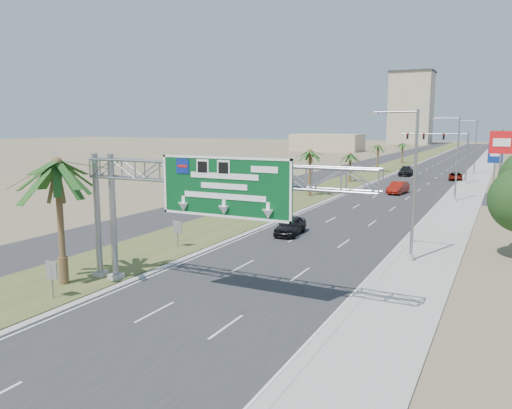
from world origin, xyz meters
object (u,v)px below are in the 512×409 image
object	(u,v)px
sign_gantry	(202,183)
pole_sign_red_far	(503,142)
car_left_lane	(290,226)
car_far	(406,171)
car_mid_lane	(398,188)
palm_near	(57,163)
pole_sign_blue	(495,154)
signal_mast	(453,152)
pole_sign_red_near	(501,147)
car_right_lane	(455,177)

from	to	relation	value
sign_gantry	pole_sign_red_far	xyz separation A→B (m)	(13.03, 65.01, 0.48)
car_left_lane	car_far	xyz separation A→B (m)	(-0.54, 55.15, 0.06)
car_mid_lane	sign_gantry	bearing A→B (deg)	-85.19
palm_near	pole_sign_blue	size ratio (longest dim) A/B	1.22
palm_near	car_left_lane	size ratio (longest dim) A/B	1.87
sign_gantry	signal_mast	world-z (taller)	signal_mast
sign_gantry	car_left_lane	size ratio (longest dim) A/B	3.75
sign_gantry	signal_mast	distance (m)	62.37
car_left_lane	pole_sign_blue	distance (m)	44.88
sign_gantry	signal_mast	size ratio (longest dim) A/B	1.63
pole_sign_red_near	pole_sign_blue	xyz separation A→B (m)	(-0.91, 20.71, -1.83)
pole_sign_blue	pole_sign_red_far	xyz separation A→B (m)	(0.73, 6.46, 1.62)
sign_gantry	car_far	bearing A→B (deg)	91.93
sign_gantry	pole_sign_red_far	size ratio (longest dim) A/B	2.02
car_far	palm_near	bearing A→B (deg)	-99.91
car_left_lane	car_right_lane	world-z (taller)	car_left_lane
pole_sign_blue	pole_sign_red_far	distance (m)	6.70
signal_mast	pole_sign_red_far	size ratio (longest dim) A/B	1.24
car_mid_lane	pole_sign_blue	distance (m)	17.34
car_left_lane	pole_sign_blue	xyz separation A→B (m)	(14.16, 42.38, 4.16)
signal_mast	car_mid_lane	distance (m)	17.37
sign_gantry	pole_sign_red_near	distance (m)	40.08
pole_sign_red_near	pole_sign_red_far	world-z (taller)	pole_sign_red_near
car_left_lane	pole_sign_red_near	world-z (taller)	pole_sign_red_near
car_left_lane	pole_sign_red_far	world-z (taller)	pole_sign_red_far
signal_mast	pole_sign_red_far	xyz separation A→B (m)	(6.79, 2.97, 1.69)
pole_sign_blue	pole_sign_red_near	bearing A→B (deg)	-87.48
pole_sign_blue	car_far	bearing A→B (deg)	139.03
sign_gantry	pole_sign_blue	size ratio (longest dim) A/B	2.45
car_mid_lane	palm_near	bearing A→B (deg)	-94.74
palm_near	signal_mast	bearing A→B (deg)	77.34
sign_gantry	car_far	distance (m)	71.55
signal_mast	car_mid_lane	world-z (taller)	signal_mast
car_mid_lane	car_far	bearing A→B (deg)	104.16
sign_gantry	car_left_lane	distance (m)	17.12
car_mid_lane	pole_sign_red_far	distance (m)	23.20
car_left_lane	pole_sign_red_far	distance (m)	51.39
palm_near	car_right_lane	size ratio (longest dim) A/B	1.82
signal_mast	car_right_lane	bearing A→B (deg)	88.22
sign_gantry	pole_sign_blue	distance (m)	59.84
palm_near	car_left_lane	bearing A→B (deg)	70.87
car_mid_lane	car_far	distance (m)	25.63
palm_near	car_far	world-z (taller)	palm_near
palm_near	pole_sign_red_near	size ratio (longest dim) A/B	0.97
palm_near	car_left_lane	world-z (taller)	palm_near
signal_mast	car_mid_lane	bearing A→B (deg)	-107.55
pole_sign_red_far	palm_near	bearing A→B (deg)	-107.55
signal_mast	pole_sign_blue	distance (m)	7.00
car_far	pole_sign_red_far	world-z (taller)	pole_sign_red_far
car_far	pole_sign_red_far	xyz separation A→B (m)	(15.43, -6.30, 5.71)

